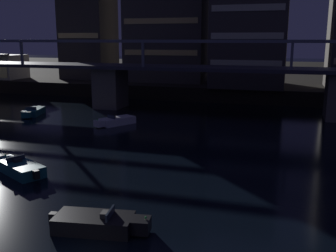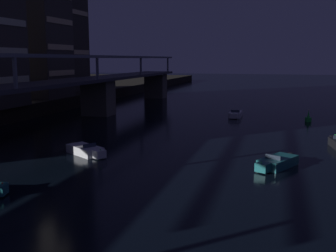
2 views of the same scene
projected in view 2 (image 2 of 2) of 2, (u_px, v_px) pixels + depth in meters
river_bridge at (44, 97)px, 48.22m from camera, size 96.17×6.40×9.38m
tower_east_tall at (33, 34)px, 68.16m from camera, size 8.79×10.68×22.13m
speedboat_near_left at (277, 162)px, 32.63m from camera, size 4.91×3.47×1.16m
speedboat_near_right at (235, 114)px, 61.15m from camera, size 5.19×1.82×1.16m
speedboat_mid_right at (86, 150)px, 37.00m from camera, size 3.68×4.84×1.16m
channel_buoy at (308, 118)px, 56.57m from camera, size 0.90×0.90×1.76m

